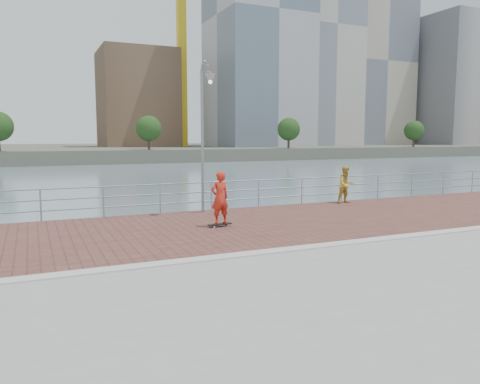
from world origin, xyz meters
name	(u,v)px	position (x,y,z in m)	size (l,w,h in m)	color
water	(272,330)	(0.00, 0.00, -2.00)	(400.00, 400.00, 0.00)	slate
brick_lane	(219,227)	(0.00, 3.60, 0.01)	(40.00, 6.80, 0.02)	brown
curb	(273,252)	(0.00, 0.00, 0.03)	(40.00, 0.40, 0.06)	#B7B5AD
far_shore	(52,151)	(0.00, 122.50, -0.75)	(320.00, 95.00, 2.50)	#4C5142
guardrail	(186,194)	(0.00, 7.00, 0.69)	(39.06, 0.06, 1.13)	#8C9EA8
street_lamp	(206,111)	(0.48, 6.11, 3.78)	(0.39, 1.13, 5.32)	gray
skateboard	(220,224)	(0.02, 3.60, 0.09)	(0.80, 0.30, 0.09)	black
skateboarder	(220,198)	(0.02, 3.60, 0.94)	(0.61, 0.40, 1.67)	red
bystander	(346,185)	(6.96, 6.37, 0.82)	(0.78, 0.60, 1.59)	gold
tower_crane	(171,10)	(27.36, 104.00, 33.50)	(47.00, 2.00, 50.70)	gold
skyline	(194,48)	(33.43, 104.30, 25.08)	(233.00, 41.00, 65.64)	#ADA38E
shoreline_trees	(103,128)	(6.79, 77.00, 4.45)	(144.70, 4.92, 6.57)	#473323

